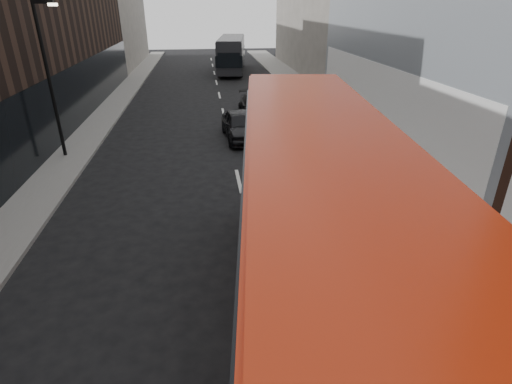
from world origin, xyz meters
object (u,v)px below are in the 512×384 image
object	(u,v)px
car_a	(241,125)
car_c	(258,108)
street_lamp	(49,71)
car_b	(284,120)
grey_bus	(232,54)
red_bus	(315,232)

from	to	relation	value
car_a	car_c	distance (m)	4.27
street_lamp	car_b	bearing A→B (deg)	16.52
grey_bus	street_lamp	bearing A→B (deg)	-104.09
red_bus	grey_bus	distance (m)	39.46
grey_bus	car_c	bearing A→B (deg)	-82.44
red_bus	grey_bus	size ratio (longest dim) A/B	1.09
street_lamp	red_bus	bearing A→B (deg)	-55.29
street_lamp	car_b	world-z (taller)	street_lamp
car_a	grey_bus	bearing A→B (deg)	82.78
street_lamp	car_a	xyz separation A→B (m)	(8.90, 2.00, -3.39)
street_lamp	car_a	world-z (taller)	street_lamp
red_bus	car_a	bearing A→B (deg)	97.48
grey_bus	car_c	xyz separation A→B (m)	(0.17, -20.41, -1.20)
street_lamp	car_a	size ratio (longest dim) A/B	1.52
red_bus	street_lamp	bearing A→B (deg)	131.72
car_b	car_c	size ratio (longest dim) A/B	0.71
grey_bus	car_a	world-z (taller)	grey_bus
street_lamp	grey_bus	bearing A→B (deg)	68.82
street_lamp	car_a	distance (m)	9.73
grey_bus	car_c	distance (m)	20.45
street_lamp	car_b	xyz separation A→B (m)	(11.65, 3.45, -3.57)
grey_bus	car_b	xyz separation A→B (m)	(1.41, -22.96, -1.35)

